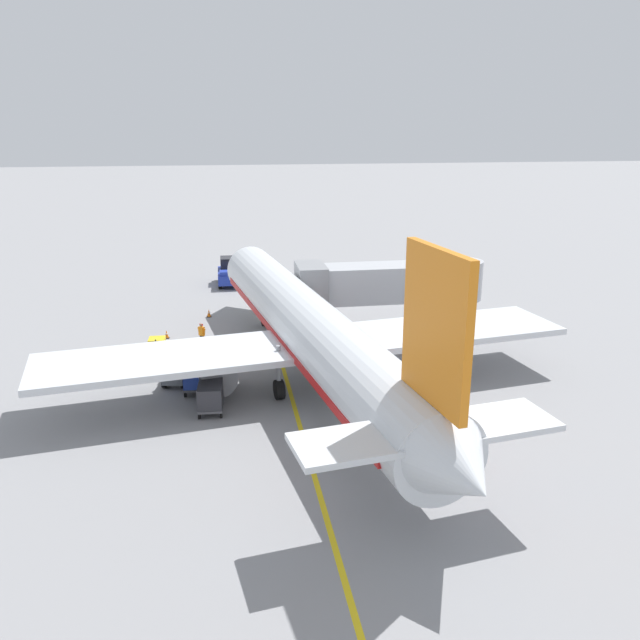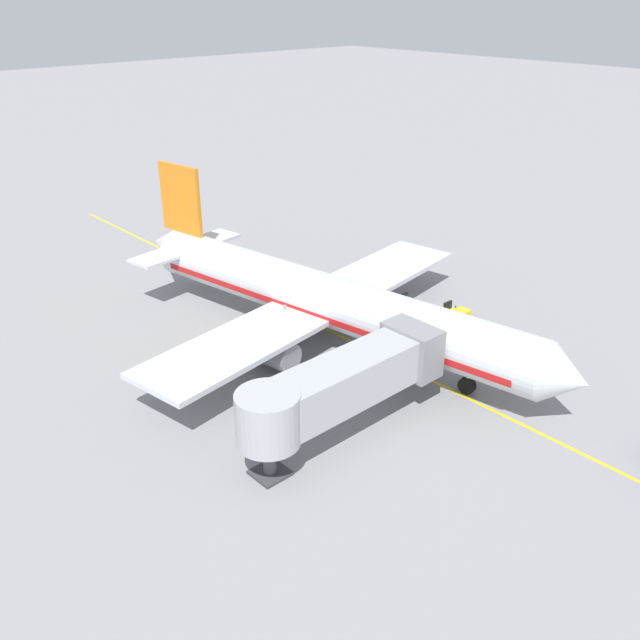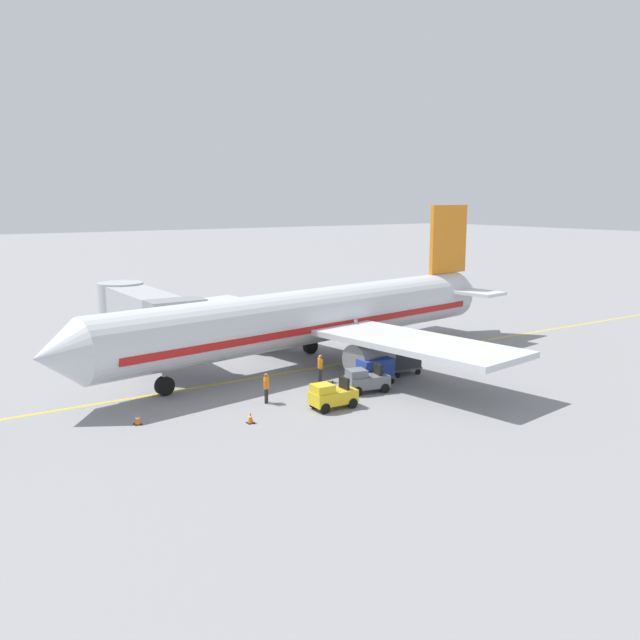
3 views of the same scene
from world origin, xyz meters
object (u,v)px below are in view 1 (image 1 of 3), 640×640
parked_airliner (310,331)px  ground_crew_wing_walker (235,357)px  ground_crew_loader (202,334)px  jet_bridge (390,283)px  safety_cone_nose_left (209,313)px  safety_cone_nose_right (167,334)px  pushback_tractor (230,273)px  baggage_cart_front (196,375)px  baggage_tug_lead (157,352)px  baggage_cart_second_in_train (211,395)px  baggage_tug_trailing (177,370)px

parked_airliner → ground_crew_wing_walker: bearing=151.8°
ground_crew_loader → jet_bridge: bearing=8.7°
parked_airliner → ground_crew_wing_walker: (-4.26, 2.29, -2.23)m
ground_crew_loader → safety_cone_nose_left: ground_crew_loader is taller
jet_bridge → safety_cone_nose_right: jet_bridge is taller
pushback_tractor → safety_cone_nose_left: bearing=-100.5°
baggage_cart_front → safety_cone_nose_left: size_ratio=4.98×
baggage_tug_lead → parked_airliner: bearing=-27.5°
ground_crew_wing_walker → safety_cone_nose_left: ground_crew_wing_walker is taller
ground_crew_wing_walker → baggage_cart_second_in_train: bearing=-105.0°
parked_airliner → baggage_tug_trailing: bearing=170.0°
pushback_tractor → baggage_cart_second_in_train: bearing=-93.5°
baggage_cart_second_in_train → ground_crew_wing_walker: size_ratio=1.74×
baggage_cart_front → ground_crew_wing_walker: 3.38m
jet_bridge → baggage_cart_front: bearing=-145.3°
baggage_tug_trailing → baggage_cart_front: baggage_tug_trailing is taller
ground_crew_wing_walker → ground_crew_loader: size_ratio=1.00×
baggage_cart_front → ground_crew_wing_walker: ground_crew_wing_walker is taller
jet_bridge → baggage_cart_front: size_ratio=4.66×
jet_bridge → pushback_tractor: (-11.18, 15.41, -2.35)m
baggage_tug_trailing → baggage_tug_lead: bearing=113.3°
jet_bridge → ground_crew_wing_walker: jet_bridge is taller
baggage_tug_lead → ground_crew_wing_walker: 5.43m
ground_crew_wing_walker → baggage_tug_trailing: bearing=-164.5°
baggage_cart_second_in_train → jet_bridge: bearing=43.8°
baggage_cart_second_in_train → safety_cone_nose_left: (-0.20, 17.41, -0.66)m
ground_crew_loader → safety_cone_nose_left: 7.14m
parked_airliner → baggage_cart_front: parked_airliner is taller
baggage_tug_lead → safety_cone_nose_right: (0.28, 4.78, -0.42)m
baggage_tug_trailing → baggage_cart_front: 1.95m
pushback_tractor → baggage_tug_trailing: bearing=-98.9°
parked_airliner → pushback_tractor: parked_airliner is taller
ground_crew_wing_walker → safety_cone_nose_right: ground_crew_wing_walker is taller
parked_airliner → safety_cone_nose_right: bearing=132.8°
baggage_cart_front → ground_crew_wing_walker: bearing=48.0°
baggage_tug_trailing → jet_bridge: bearing=28.1°
jet_bridge → baggage_cart_front: 16.88m
baggage_tug_trailing → ground_crew_wing_walker: 3.51m
baggage_tug_lead → baggage_cart_front: size_ratio=0.86×
pushback_tractor → baggage_cart_front: bearing=-95.8°
jet_bridge → baggage_tug_trailing: jet_bridge is taller
safety_cone_nose_right → pushback_tractor: bearing=72.3°
ground_crew_loader → safety_cone_nose_left: bearing=86.7°
baggage_cart_second_in_train → ground_crew_loader: 10.33m
pushback_tractor → baggage_cart_front: size_ratio=1.50×
pushback_tractor → safety_cone_nose_left: 10.58m
safety_cone_nose_left → baggage_tug_lead: bearing=-108.5°
baggage_tug_trailing → parked_airliner: bearing=-10.0°
baggage_tug_trailing → safety_cone_nose_right: bearing=98.2°
jet_bridge → baggage_tug_trailing: (-14.85, -7.93, -2.74)m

